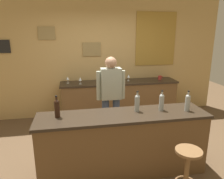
# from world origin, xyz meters

# --- Properties ---
(ground_plane) EXTENTS (10.00, 10.00, 0.00)m
(ground_plane) POSITION_xyz_m (0.00, 0.00, 0.00)
(ground_plane) COLOR brown
(back_wall) EXTENTS (6.00, 0.09, 2.80)m
(back_wall) POSITION_xyz_m (0.02, 2.03, 1.41)
(back_wall) COLOR tan
(back_wall) RESTS_ON ground_plane
(bar_counter) EXTENTS (2.43, 0.60, 0.92)m
(bar_counter) POSITION_xyz_m (0.00, -0.40, 0.46)
(bar_counter) COLOR brown
(bar_counter) RESTS_ON ground_plane
(side_counter) EXTENTS (2.73, 0.56, 0.90)m
(side_counter) POSITION_xyz_m (0.40, 1.65, 0.45)
(side_counter) COLOR brown
(side_counter) RESTS_ON ground_plane
(bartender) EXTENTS (0.52, 0.21, 1.62)m
(bartender) POSITION_xyz_m (-0.01, 0.52, 0.94)
(bartender) COLOR #384766
(bartender) RESTS_ON ground_plane
(bar_stool) EXTENTS (0.32, 0.32, 0.68)m
(bar_stool) POSITION_xyz_m (0.65, -1.08, 0.46)
(bar_stool) COLOR brown
(bar_stool) RESTS_ON ground_plane
(wine_bottle_a) EXTENTS (0.07, 0.07, 0.31)m
(wine_bottle_a) POSITION_xyz_m (-0.90, -0.34, 1.06)
(wine_bottle_a) COLOR black
(wine_bottle_a) RESTS_ON bar_counter
(wine_bottle_b) EXTENTS (0.07, 0.07, 0.31)m
(wine_bottle_b) POSITION_xyz_m (0.22, -0.33, 1.06)
(wine_bottle_b) COLOR #999E99
(wine_bottle_b) RESTS_ON bar_counter
(wine_bottle_c) EXTENTS (0.07, 0.07, 0.31)m
(wine_bottle_c) POSITION_xyz_m (0.58, -0.35, 1.06)
(wine_bottle_c) COLOR #999E99
(wine_bottle_c) RESTS_ON bar_counter
(wine_bottle_d) EXTENTS (0.07, 0.07, 0.31)m
(wine_bottle_d) POSITION_xyz_m (0.95, -0.44, 1.06)
(wine_bottle_d) COLOR #999E99
(wine_bottle_d) RESTS_ON bar_counter
(wine_glass_a) EXTENTS (0.07, 0.07, 0.16)m
(wine_glass_a) POSITION_xyz_m (-0.79, 1.70, 1.01)
(wine_glass_a) COLOR silver
(wine_glass_a) RESTS_ON side_counter
(wine_glass_b) EXTENTS (0.07, 0.07, 0.16)m
(wine_glass_b) POSITION_xyz_m (-0.51, 1.56, 1.01)
(wine_glass_b) COLOR silver
(wine_glass_b) RESTS_ON side_counter
(wine_glass_c) EXTENTS (0.07, 0.07, 0.16)m
(wine_glass_c) POSITION_xyz_m (0.62, 1.68, 1.01)
(wine_glass_c) COLOR silver
(wine_glass_c) RESTS_ON side_counter
(coffee_mug) EXTENTS (0.12, 0.08, 0.09)m
(coffee_mug) POSITION_xyz_m (1.41, 1.67, 0.95)
(coffee_mug) COLOR #B2332D
(coffee_mug) RESTS_ON side_counter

